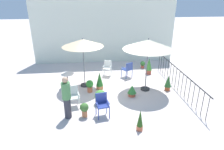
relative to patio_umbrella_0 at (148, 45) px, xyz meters
name	(u,v)px	position (x,y,z in m)	size (l,w,h in m)	color
ground_plane	(112,92)	(-1.62, -0.04, -2.24)	(60.00, 60.00, 0.00)	beige
villa_facade	(105,29)	(-1.62, 4.64, -0.01)	(9.27, 0.30, 4.44)	silver
terrace_railing	(178,76)	(1.56, -0.04, -1.56)	(0.03, 5.76, 1.01)	black
patio_umbrella_0	(148,45)	(0.00, 0.00, 0.00)	(2.29, 2.29, 2.53)	#2D2D2D
patio_umbrella_1	(83,43)	(-2.93, 0.76, -0.05)	(1.96, 1.96, 2.45)	#2D2D2D
cafe_table_0	(67,78)	(-3.76, 0.68, -1.73)	(0.64, 0.64, 0.73)	white
patio_chair_0	(73,95)	(-3.34, -1.14, -1.73)	(0.52, 0.51, 0.87)	silver
patio_chair_1	(102,103)	(-2.22, -1.97, -1.70)	(0.54, 0.52, 0.90)	#2F4193
patio_chair_2	(128,69)	(-0.58, 1.61, -1.71)	(0.64, 0.63, 0.88)	#304896
patio_chair_3	(107,67)	(-1.67, 2.00, -1.72)	(0.55, 0.54, 0.87)	white
potted_plant_0	(143,64)	(0.61, 2.95, -1.98)	(0.30, 0.30, 0.46)	#B14B38
potted_plant_1	(149,66)	(0.72, 1.99, -1.75)	(0.36, 0.36, 0.95)	#AA4C38
potted_plant_2	(100,96)	(-2.23, -1.10, -1.89)	(0.50, 0.50, 0.62)	#B06438
potted_plant_3	(84,109)	(-2.89, -2.00, -1.90)	(0.33, 0.33, 0.57)	#C17349
potted_plant_4	(132,90)	(-0.78, -0.59, -1.94)	(0.41, 0.41, 0.54)	#C15639
potted_plant_5	(90,85)	(-2.68, 0.03, -1.89)	(0.35, 0.35, 0.60)	#C16340
potted_plant_6	(168,82)	(1.06, -0.17, -1.83)	(0.31, 0.31, 0.76)	#BF572E
potted_plant_7	(100,81)	(-2.20, 0.33, -1.81)	(0.34, 0.34, 0.86)	#BD7549
potted_plant_8	(140,120)	(-1.00, -3.02, -1.85)	(0.22, 0.22, 0.80)	#C76544
standing_person	(67,97)	(-3.51, -1.98, -1.38)	(0.33, 0.33, 1.66)	#33333D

